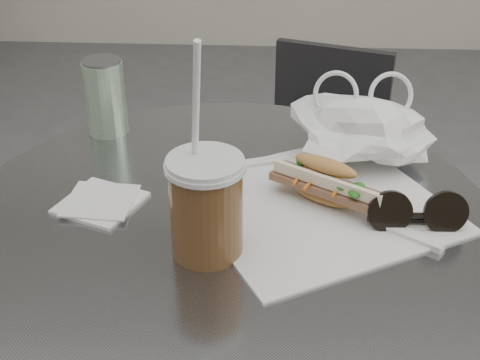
{
  "coord_description": "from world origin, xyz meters",
  "views": [
    {
      "loc": [
        0.06,
        -0.56,
        1.25
      ],
      "look_at": [
        0.02,
        0.22,
        0.79
      ],
      "focal_mm": 50.0,
      "sensor_mm": 36.0,
      "label": 1
    }
  ],
  "objects_px": {
    "iced_coffee": "(206,205)",
    "sunglasses": "(417,215)",
    "drink_can": "(105,97)",
    "chair_far": "(311,209)",
    "banh_mi": "(325,182)"
  },
  "relations": [
    {
      "from": "iced_coffee",
      "to": "sunglasses",
      "type": "relative_size",
      "value": 2.14
    },
    {
      "from": "sunglasses",
      "to": "drink_can",
      "type": "bearing_deg",
      "value": 148.37
    },
    {
      "from": "drink_can",
      "to": "chair_far",
      "type": "bearing_deg",
      "value": 48.2
    },
    {
      "from": "sunglasses",
      "to": "drink_can",
      "type": "height_order",
      "value": "drink_can"
    },
    {
      "from": "banh_mi",
      "to": "iced_coffee",
      "type": "distance_m",
      "value": 0.2
    },
    {
      "from": "sunglasses",
      "to": "iced_coffee",
      "type": "bearing_deg",
      "value": -169.37
    },
    {
      "from": "iced_coffee",
      "to": "drink_can",
      "type": "distance_m",
      "value": 0.38
    },
    {
      "from": "banh_mi",
      "to": "drink_can",
      "type": "bearing_deg",
      "value": -177.95
    },
    {
      "from": "iced_coffee",
      "to": "drink_can",
      "type": "xyz_separation_m",
      "value": [
        -0.2,
        0.33,
        -0.0
      ]
    },
    {
      "from": "iced_coffee",
      "to": "sunglasses",
      "type": "height_order",
      "value": "iced_coffee"
    },
    {
      "from": "chair_far",
      "to": "iced_coffee",
      "type": "xyz_separation_m",
      "value": [
        -0.18,
        -0.76,
        0.49
      ]
    },
    {
      "from": "banh_mi",
      "to": "sunglasses",
      "type": "height_order",
      "value": "banh_mi"
    },
    {
      "from": "chair_far",
      "to": "iced_coffee",
      "type": "relative_size",
      "value": 2.47
    },
    {
      "from": "banh_mi",
      "to": "sunglasses",
      "type": "bearing_deg",
      "value": 5.51
    },
    {
      "from": "iced_coffee",
      "to": "sunglasses",
      "type": "bearing_deg",
      "value": 12.89
    }
  ]
}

